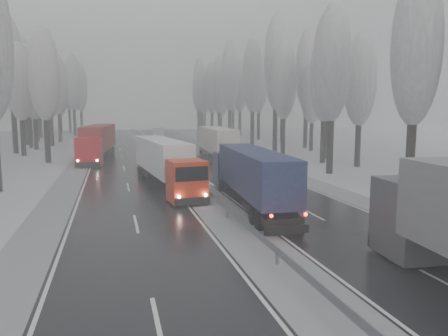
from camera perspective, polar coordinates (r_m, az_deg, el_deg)
name	(u,v)px	position (r m, az deg, el deg)	size (l,w,h in m)	color
ground	(322,308)	(15.06, 12.72, -17.35)	(260.00, 260.00, 0.00)	silver
carriageway_right	(232,172)	(44.13, 1.05, -0.58)	(7.50, 200.00, 0.03)	black
carriageway_left	(126,176)	(42.58, -12.70, -1.06)	(7.50, 200.00, 0.03)	black
median_slush	(181,174)	(43.04, -5.70, -0.82)	(3.00, 200.00, 0.04)	gray
shoulder_right	(278,171)	(45.68, 7.05, -0.35)	(2.40, 200.00, 0.04)	gray
shoulder_left	(71,178)	(42.74, -19.35, -1.27)	(2.40, 200.00, 0.04)	gray
median_guardrail	(180,168)	(42.95, -5.71, -0.06)	(0.12, 200.00, 0.76)	slate
tree_16	(416,49)	(35.33, 23.83, 14.07)	(3.60, 3.60, 16.53)	black
tree_18	(333,64)	(44.57, 14.01, 13.06)	(3.60, 3.60, 16.58)	black
tree_19	(360,81)	(50.66, 17.38, 10.80)	(3.60, 3.60, 14.57)	black
tree_20	(325,77)	(53.27, 13.04, 11.56)	(3.60, 3.60, 15.71)	black
tree_21	(327,64)	(57.99, 13.25, 13.06)	(3.60, 3.60, 18.62)	black
tree_22	(284,81)	(62.39, 7.84, 11.17)	(3.60, 3.60, 15.86)	black
tree_23	(312,93)	(68.51, 11.47, 9.53)	(3.60, 3.60, 13.55)	black
tree_24	(276,64)	(67.97, 6.82, 13.38)	(3.60, 3.60, 20.49)	black
tree_25	(307,71)	(74.27, 10.77, 12.29)	(3.60, 3.60, 19.44)	black
tree_26	(253,76)	(77.39, 3.77, 11.90)	(3.60, 3.60, 18.78)	black
tree_27	(283,82)	(83.53, 7.65, 11.03)	(3.60, 3.60, 17.62)	black
tree_28	(230,77)	(87.30, 0.77, 11.78)	(3.60, 3.60, 19.62)	black
tree_29	(259,84)	(93.20, 4.57, 10.90)	(3.60, 3.60, 18.11)	black
tree_30	(219,86)	(96.71, -0.64, 10.71)	(3.60, 3.60, 17.86)	black
tree_31	(240,85)	(102.13, 2.10, 10.80)	(3.60, 3.60, 18.58)	black
tree_32	(212,89)	(104.00, -1.60, 10.31)	(3.60, 3.60, 17.33)	black
tree_33	(221,98)	(108.55, -0.43, 9.18)	(3.60, 3.60, 14.33)	black
tree_34	(202,89)	(110.76, -2.88, 10.24)	(3.60, 3.60, 17.63)	black
tree_35	(233,89)	(116.82, 1.22, 10.30)	(3.60, 3.60, 18.25)	black
tree_36	(199,85)	(120.74, -3.22, 10.80)	(3.60, 3.60, 20.23)	black
tree_37	(221,95)	(126.05, -0.41, 9.56)	(3.60, 3.60, 16.37)	black
tree_38	(198,92)	(131.36, -3.39, 9.92)	(3.60, 3.60, 17.97)	black
tree_39	(205,96)	(135.79, -2.53, 9.37)	(3.60, 3.60, 16.19)	black
tree_62	(44,75)	(56.49, -22.48, 11.16)	(3.60, 3.60, 16.04)	black
tree_64	(20,82)	(66.00, -25.14, 10.08)	(3.60, 3.60, 15.42)	black
tree_65	(11,65)	(70.44, -26.11, 11.94)	(3.60, 3.60, 19.48)	black
tree_66	(33,87)	(75.46, -23.69, 9.67)	(3.60, 3.60, 15.23)	black
tree_67	(28,81)	(79.69, -24.27, 10.36)	(3.60, 3.60, 17.09)	black
tree_68	(49,84)	(81.97, -21.86, 10.19)	(3.60, 3.60, 16.65)	black
tree_69	(23,75)	(86.75, -24.80, 11.00)	(3.60, 3.60, 19.35)	black
tree_70	(58,85)	(91.95, -20.90, 10.07)	(3.60, 3.60, 17.09)	black
tree_71	(34,78)	(96.63, -23.53, 10.75)	(3.60, 3.60, 19.61)	black
tree_72	(50,93)	(101.48, -21.75, 9.04)	(3.60, 3.60, 15.11)	black
tree_73	(38,88)	(105.88, -23.08, 9.62)	(3.60, 3.60, 17.22)	black
tree_74	(73,83)	(111.95, -19.13, 10.47)	(3.60, 3.60, 19.68)	black
tree_75	(35,86)	(116.94, -23.48, 9.79)	(3.60, 3.60, 18.60)	black
tree_76	(80,88)	(121.20, -18.26, 9.92)	(3.60, 3.60, 18.55)	black
tree_77	(60,99)	(125.56, -20.67, 8.49)	(3.60, 3.60, 14.32)	black
tree_78	(68,86)	(128.06, -19.67, 10.00)	(3.60, 3.60, 19.55)	black
tree_79	(59,93)	(132.24, -20.69, 9.18)	(3.60, 3.60, 17.07)	black
truck_blue_box	(250,173)	(28.61, 3.41, -0.66)	(3.23, 14.78, 3.76)	#221F4F
truck_cream_box	(216,141)	(55.02, -1.11, 3.53)	(3.14, 15.98, 4.07)	#BBB4A5
box_truck_distant	(158,133)	(95.16, -8.57, 4.55)	(2.64, 7.23, 2.65)	silver
truck_red_white	(165,160)	(35.79, -7.76, 1.04)	(3.89, 15.14, 3.85)	red
truck_red_red	(98,140)	(56.82, -16.17, 3.51)	(4.47, 17.05, 4.34)	#B90A0E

